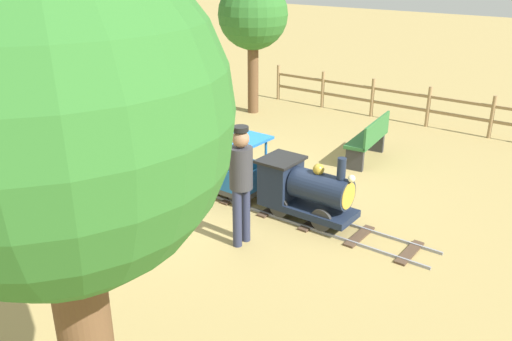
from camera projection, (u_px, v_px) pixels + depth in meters
The scene contains 9 objects.
ground_plane at pixel (232, 196), 8.49m from camera, with size 60.00×60.00×0.00m, color #A38C51.
track at pixel (255, 202), 8.23m from camera, with size 0.67×5.70×0.04m.
locomotive at pixel (304, 188), 7.57m from camera, with size 0.63×1.44×1.03m.
passenger_car at pixel (210, 165), 8.58m from camera, with size 0.73×2.00×0.97m.
conductor_person at pixel (241, 177), 6.75m from camera, with size 0.30×0.30×1.62m.
park_bench at pixel (369, 139), 9.78m from camera, with size 1.34×0.55×0.82m.
oak_tree_near at pixel (253, 16), 12.14m from camera, with size 1.60×1.60×3.10m.
oak_tree_far at pixel (55, 126), 2.75m from camera, with size 1.89×1.89×3.75m.
fence_section at pixel (400, 101), 12.10m from camera, with size 0.08×6.78×0.90m.
Camera 1 is at (5.93, 4.94, 3.57)m, focal length 37.43 mm.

